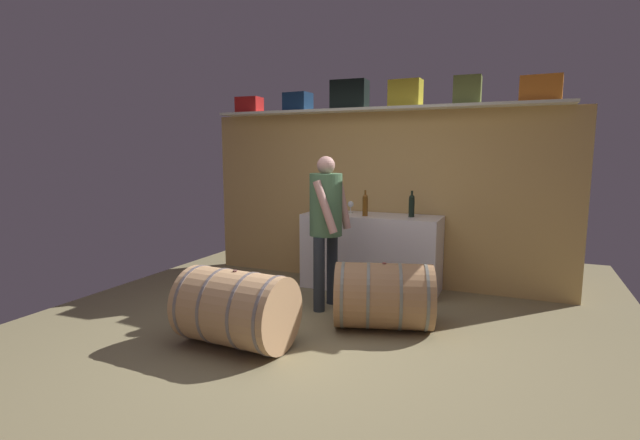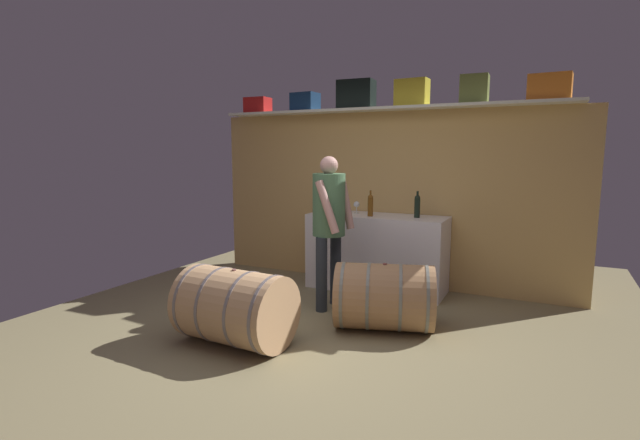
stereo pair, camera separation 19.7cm
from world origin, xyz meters
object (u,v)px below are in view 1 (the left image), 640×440
at_px(work_cabinet, 371,252).
at_px(winemaker_pouring, 326,216).
at_px(wine_barrel_near, 384,296).
at_px(wine_barrel_far, 236,308).
at_px(wine_bottle_dark, 412,205).
at_px(toolcase_black, 350,95).
at_px(toolcase_red, 249,105).
at_px(toolcase_olive, 467,90).
at_px(toolcase_orange, 541,89).
at_px(wine_bottle_green, 320,202).
at_px(toolcase_navy, 298,102).
at_px(toolcase_yellow, 405,93).
at_px(wine_glass, 351,205).
at_px(wine_bottle_amber, 365,205).

height_order(work_cabinet, winemaker_pouring, winemaker_pouring).
distance_m(wine_barrel_near, wine_barrel_far, 1.38).
bearing_deg(wine_bottle_dark, toolcase_black, 167.38).
distance_m(toolcase_red, winemaker_pouring, 2.29).
relative_size(toolcase_olive, toolcase_orange, 0.76).
xyz_separation_m(toolcase_orange, wine_barrel_far, (-2.32, -2.29, -1.98)).
relative_size(wine_bottle_green, wine_barrel_far, 0.33).
distance_m(toolcase_navy, work_cabinet, 2.14).
relative_size(toolcase_yellow, wine_glass, 2.50).
relative_size(toolcase_red, wine_barrel_far, 0.33).
relative_size(toolcase_navy, wine_bottle_dark, 1.05).
bearing_deg(work_cabinet, winemaker_pouring, -105.18).
distance_m(toolcase_yellow, work_cabinet, 1.92).
bearing_deg(work_cabinet, toolcase_yellow, 32.02).
height_order(work_cabinet, wine_bottle_green, wine_bottle_green).
relative_size(toolcase_red, wine_barrel_near, 0.30).
bearing_deg(wine_bottle_amber, toolcase_yellow, 40.70).
xyz_separation_m(work_cabinet, wine_barrel_far, (-0.55, -2.08, -0.13)).
bearing_deg(wine_glass, toolcase_navy, 169.97).
bearing_deg(toolcase_olive, work_cabinet, -170.63).
xyz_separation_m(wine_bottle_dark, wine_glass, (-0.77, 0.05, -0.03)).
xyz_separation_m(toolcase_yellow, wine_bottle_dark, (0.15, -0.19, -1.29)).
relative_size(work_cabinet, wine_barrel_near, 1.56).
bearing_deg(wine_glass, wine_bottle_green, -150.21).
distance_m(wine_bottle_dark, wine_bottle_amber, 0.54).
relative_size(work_cabinet, wine_bottle_amber, 5.38).
relative_size(toolcase_black, wine_bottle_dark, 1.42).
distance_m(wine_glass, wine_barrel_near, 1.64).
relative_size(toolcase_olive, wine_barrel_near, 0.29).
relative_size(toolcase_black, wine_barrel_near, 0.41).
relative_size(toolcase_yellow, wine_bottle_green, 1.17).
relative_size(wine_bottle_dark, wine_barrel_far, 0.31).
bearing_deg(wine_bottle_dark, toolcase_olive, 19.11).
bearing_deg(toolcase_orange, wine_barrel_far, -131.34).
bearing_deg(wine_bottle_dark, wine_glass, 176.27).
bearing_deg(toolcase_navy, wine_barrel_near, -37.76).
height_order(wine_bottle_green, wine_barrel_near, wine_bottle_green).
bearing_deg(toolcase_navy, wine_bottle_amber, -13.40).
bearing_deg(wine_bottle_amber, work_cabinet, 68.68).
bearing_deg(work_cabinet, toolcase_orange, 6.58).
xyz_separation_m(toolcase_red, toolcase_black, (1.44, 0.00, 0.07)).
bearing_deg(toolcase_olive, wine_barrel_far, -126.45).
distance_m(wine_bottle_dark, wine_barrel_far, 2.44).
distance_m(toolcase_red, toolcase_yellow, 2.13).
bearing_deg(wine_bottle_dark, wine_barrel_far, -116.17).
xyz_separation_m(toolcase_black, winemaker_pouring, (0.13, -1.05, -1.36)).
bearing_deg(wine_bottle_dark, wine_bottle_amber, -166.06).
xyz_separation_m(toolcase_olive, wine_glass, (-1.31, -0.14, -1.32)).
xyz_separation_m(wine_bottle_dark, winemaker_pouring, (-0.71, -0.87, -0.06)).
bearing_deg(wine_bottle_green, wine_barrel_far, -88.17).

